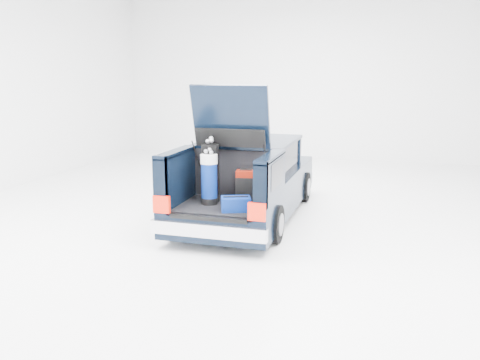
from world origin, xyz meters
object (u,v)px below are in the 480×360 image
(red_suitcase, at_px, (246,185))
(black_golf_bag, at_px, (210,173))
(blue_golf_bag, at_px, (209,179))
(car, at_px, (249,180))
(blue_duffel, at_px, (236,204))

(red_suitcase, bearing_deg, black_golf_bag, -167.27)
(black_golf_bag, xyz_separation_m, blue_golf_bag, (0.04, -0.18, -0.06))
(black_golf_bag, bearing_deg, red_suitcase, 10.40)
(car, height_order, red_suitcase, car)
(red_suitcase, bearing_deg, blue_duffel, -96.89)
(red_suitcase, relative_size, black_golf_bag, 0.50)
(car, distance_m, blue_golf_bag, 1.64)
(black_golf_bag, height_order, blue_golf_bag, black_golf_bag)
(car, relative_size, blue_duffel, 9.08)
(car, height_order, black_golf_bag, car)
(blue_golf_bag, bearing_deg, car, 82.69)
(red_suitcase, xyz_separation_m, blue_golf_bag, (-0.49, -0.40, 0.16))
(blue_duffel, bearing_deg, black_golf_bag, 120.32)
(car, bearing_deg, blue_duffel, -80.67)
(black_golf_bag, bearing_deg, car, 67.51)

